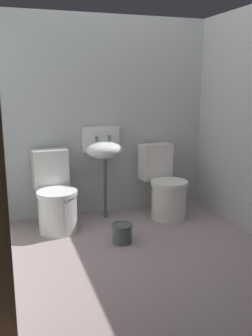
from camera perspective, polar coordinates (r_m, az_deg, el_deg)
ground_plane at (r=3.36m, az=1.56°, el=-13.46°), size 2.82×2.68×0.08m
wall_back at (r=4.16m, az=-3.93°, el=7.75°), size 2.82×0.10×2.16m
toilet_left at (r=3.82m, az=-10.76°, el=-4.55°), size 0.42×0.61×0.78m
toilet_right at (r=4.13m, az=5.96°, el=-3.04°), size 0.46×0.64×0.78m
sink at (r=4.00m, az=-3.38°, el=2.84°), size 0.42×0.35×0.99m
bucket at (r=3.50m, az=-0.60°, el=-9.90°), size 0.20×0.20×0.18m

